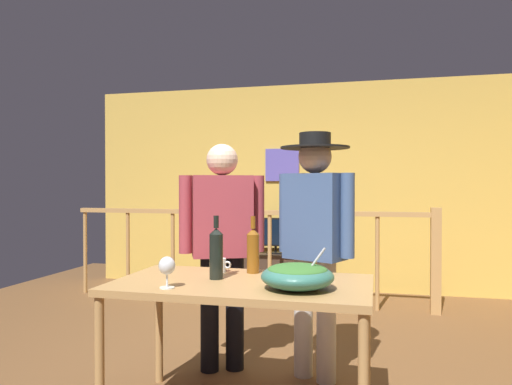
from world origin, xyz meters
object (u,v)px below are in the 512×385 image
Objects in this scene: person_standing_left at (222,236)px; framed_picture at (282,165)px; wine_glass at (167,267)px; mug_white at (220,265)px; flat_screen_tv at (275,233)px; salad_bowl at (297,275)px; stair_railing at (292,242)px; person_standing_right at (315,232)px; serving_table at (242,294)px; wine_bottle_amber at (253,250)px; tv_console at (276,273)px; wine_bottle_dark at (216,252)px.

framed_picture is at bearing -112.03° from person_standing_left.
mug_white is (0.13, 0.51, -0.07)m from wine_glass.
flat_screen_tv is 3.40m from wine_glass.
salad_bowl is (0.77, -3.58, -0.73)m from framed_picture.
person_standing_left is at bearing -95.05° from stair_railing.
framed_picture is 2.96m from person_standing_right.
wine_glass is at bearing -93.52° from stair_railing.
person_standing_right is at bearing 63.26° from serving_table.
stair_railing reaches higher than mug_white.
wine_glass is 0.48× the size of wine_bottle_amber.
stair_railing reaches higher than salad_bowl.
flat_screen_tv reaches higher than tv_console.
serving_table is 0.47m from wine_glass.
stair_railing is 2.36m from mug_white.
stair_railing is at bearing -119.25° from person_standing_left.
person_standing_right is at bearing 51.70° from wine_bottle_dark.
serving_table is 0.39m from salad_bowl.
wine_bottle_dark is 0.23× the size of person_standing_left.
person_standing_right is (0.33, 0.65, 0.30)m from serving_table.
salad_bowl is 3.32× the size of mug_white.
serving_table is at bearing 87.45° from person_standing_right.
flat_screen_tv is 0.34× the size of person_standing_right.
framed_picture is 3.78m from wine_glass.
wine_glass is (0.10, -3.72, -0.69)m from framed_picture.
wine_bottle_amber is 0.22× the size of person_standing_left.
wine_bottle_amber is (0.46, -2.86, 0.18)m from flat_screen_tv.
stair_railing is at bearing 100.27° from salad_bowl.
person_standing_left is at bearing 116.74° from serving_table.
stair_railing is at bearing 86.48° from wine_glass.
mug_white is at bearing 131.00° from serving_table.
wine_bottle_amber reaches higher than stair_railing.
flat_screen_tv is at bearing 98.36° from serving_table.
salad_bowl is at bearing -79.73° from stair_railing.
tv_console is at bearing 90.00° from flat_screen_tv.
mug_white is (-0.54, 0.37, -0.03)m from salad_bowl.
wine_glass is at bearing -141.42° from serving_table.
wine_bottle_dark reaches higher than wine_bottle_amber.
salad_bowl is at bearing -17.62° from wine_bottle_dark.
flat_screen_tv is 2.61m from person_standing_right.
stair_railing is 2.57× the size of person_standing_left.
serving_table is 8.60× the size of wine_glass.
mug_white is 0.07× the size of person_standing_left.
stair_railing is at bearing 93.48° from serving_table.
salad_bowl is 0.24× the size of person_standing_left.
wine_bottle_amber is at bearing 130.68° from salad_bowl.
wine_bottle_dark is at bearing -85.44° from framed_picture.
flat_screen_tv is at bearing 99.05° from wine_bottle_amber.
person_standing_right reaches higher than flat_screen_tv.
framed_picture is at bearing 102.15° from salad_bowl.
wine_bottle_amber is at bearing 73.35° from person_standing_right.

